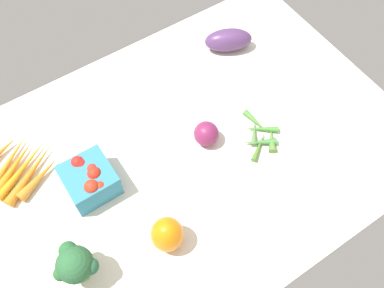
% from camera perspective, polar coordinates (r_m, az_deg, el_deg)
% --- Properties ---
extents(tablecloth, '(1.04, 0.76, 0.02)m').
position_cam_1_polar(tablecloth, '(1.07, 0.00, -0.82)').
color(tablecloth, silver).
rests_on(tablecloth, ground).
extents(carrot_bunch, '(0.19, 0.18, 0.03)m').
position_cam_1_polar(carrot_bunch, '(1.10, -21.82, -2.85)').
color(carrot_bunch, orange).
rests_on(carrot_bunch, tablecloth).
extents(berry_basket, '(0.11, 0.11, 0.08)m').
position_cam_1_polar(berry_basket, '(1.00, -13.32, -4.54)').
color(berry_basket, teal).
rests_on(berry_basket, tablecloth).
extents(bell_pepper_orange, '(0.07, 0.07, 0.09)m').
position_cam_1_polar(bell_pepper_orange, '(0.92, -3.29, -11.78)').
color(bell_pepper_orange, orange).
rests_on(bell_pepper_orange, tablecloth).
extents(red_onion_near_basket, '(0.06, 0.06, 0.06)m').
position_cam_1_polar(red_onion_near_basket, '(1.04, 2.04, 1.18)').
color(red_onion_near_basket, '#7C244F').
rests_on(red_onion_near_basket, tablecloth).
extents(eggplant, '(0.15, 0.12, 0.06)m').
position_cam_1_polar(eggplant, '(1.24, 4.81, 13.46)').
color(eggplant, '#543464').
rests_on(eggplant, tablecloth).
extents(okra_pile, '(0.11, 0.14, 0.02)m').
position_cam_1_polar(okra_pile, '(1.08, 9.02, 1.10)').
color(okra_pile, '#427C3D').
rests_on(okra_pile, tablecloth).
extents(broccoli_head, '(0.08, 0.09, 0.11)m').
position_cam_1_polar(broccoli_head, '(0.90, -15.04, -15.05)').
color(broccoli_head, '#A1C286').
rests_on(broccoli_head, tablecloth).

